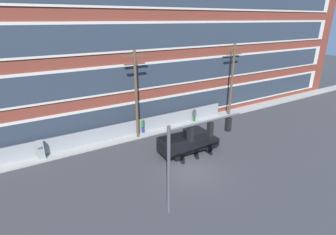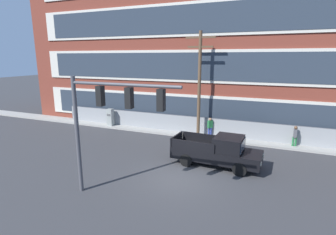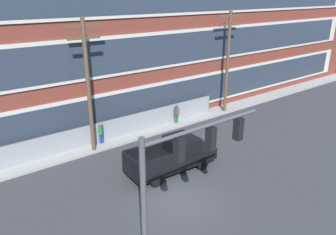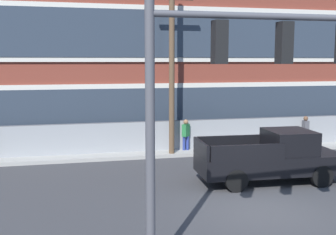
{
  "view_description": "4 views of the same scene",
  "coord_description": "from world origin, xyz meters",
  "px_view_note": "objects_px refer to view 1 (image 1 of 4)",
  "views": [
    {
      "loc": [
        -10.91,
        -14.14,
        11.2
      ],
      "look_at": [
        0.19,
        3.95,
        3.17
      ],
      "focal_mm": 28.0,
      "sensor_mm": 36.0,
      "label": 1
    },
    {
      "loc": [
        4.63,
        -12.56,
        6.61
      ],
      "look_at": [
        -2.33,
        4.32,
        2.38
      ],
      "focal_mm": 28.0,
      "sensor_mm": 36.0,
      "label": 2
    },
    {
      "loc": [
        -8.85,
        -10.69,
        9.88
      ],
      "look_at": [
        3.31,
        5.34,
        2.15
      ],
      "focal_mm": 35.0,
      "sensor_mm": 36.0,
      "label": 3
    },
    {
      "loc": [
        -5.59,
        -11.44,
        4.52
      ],
      "look_at": [
        -2.36,
        2.64,
        2.59
      ],
      "focal_mm": 45.0,
      "sensor_mm": 36.0,
      "label": 4
    }
  ],
  "objects_px": {
    "utility_pole_midblock": "(232,77)",
    "pedestrian_by_fence": "(143,125)",
    "electrical_cabinet": "(41,151)",
    "traffic_signal_mast": "(194,144)",
    "pedestrian_near_cabinet": "(194,115)",
    "pickup_truck_black": "(190,142)",
    "utility_pole_near_corner": "(136,92)"
  },
  "relations": [
    {
      "from": "utility_pole_midblock",
      "to": "pedestrian_by_fence",
      "type": "bearing_deg",
      "value": 177.42
    },
    {
      "from": "traffic_signal_mast",
      "to": "utility_pole_midblock",
      "type": "distance_m",
      "value": 17.41
    },
    {
      "from": "pickup_truck_black",
      "to": "pedestrian_near_cabinet",
      "type": "relative_size",
      "value": 3.27
    },
    {
      "from": "utility_pole_midblock",
      "to": "pedestrian_by_fence",
      "type": "distance_m",
      "value": 12.16
    },
    {
      "from": "traffic_signal_mast",
      "to": "pedestrian_near_cabinet",
      "type": "distance_m",
      "value": 14.38
    },
    {
      "from": "pickup_truck_black",
      "to": "electrical_cabinet",
      "type": "bearing_deg",
      "value": 155.46
    },
    {
      "from": "traffic_signal_mast",
      "to": "pedestrian_near_cabinet",
      "type": "bearing_deg",
      "value": 52.44
    },
    {
      "from": "pickup_truck_black",
      "to": "pedestrian_near_cabinet",
      "type": "xyz_separation_m",
      "value": [
        4.58,
        5.39,
        0.04
      ]
    },
    {
      "from": "pickup_truck_black",
      "to": "pedestrian_by_fence",
      "type": "relative_size",
      "value": 3.27
    },
    {
      "from": "pedestrian_near_cabinet",
      "to": "electrical_cabinet",
      "type": "bearing_deg",
      "value": -179.49
    },
    {
      "from": "pickup_truck_black",
      "to": "pedestrian_by_fence",
      "type": "height_order",
      "value": "pickup_truck_black"
    },
    {
      "from": "pedestrian_near_cabinet",
      "to": "pedestrian_by_fence",
      "type": "xyz_separation_m",
      "value": [
        -6.42,
        0.2,
        0.0
      ]
    },
    {
      "from": "pedestrian_near_cabinet",
      "to": "utility_pole_midblock",
      "type": "bearing_deg",
      "value": -3.53
    },
    {
      "from": "utility_pole_near_corner",
      "to": "pedestrian_near_cabinet",
      "type": "bearing_deg",
      "value": 3.01
    },
    {
      "from": "traffic_signal_mast",
      "to": "pedestrian_by_fence",
      "type": "distance_m",
      "value": 11.96
    },
    {
      "from": "electrical_cabinet",
      "to": "pedestrian_by_fence",
      "type": "xyz_separation_m",
      "value": [
        9.65,
        0.35,
        0.08
      ]
    },
    {
      "from": "utility_pole_near_corner",
      "to": "pedestrian_by_fence",
      "type": "height_order",
      "value": "utility_pole_near_corner"
    },
    {
      "from": "utility_pole_midblock",
      "to": "pedestrian_by_fence",
      "type": "xyz_separation_m",
      "value": [
        -11.52,
        0.52,
        -3.84
      ]
    },
    {
      "from": "traffic_signal_mast",
      "to": "pickup_truck_black",
      "type": "height_order",
      "value": "traffic_signal_mast"
    },
    {
      "from": "electrical_cabinet",
      "to": "pedestrian_near_cabinet",
      "type": "bearing_deg",
      "value": 0.51
    },
    {
      "from": "utility_pole_near_corner",
      "to": "electrical_cabinet",
      "type": "relative_size",
      "value": 4.82
    },
    {
      "from": "utility_pole_near_corner",
      "to": "electrical_cabinet",
      "type": "height_order",
      "value": "utility_pole_near_corner"
    },
    {
      "from": "traffic_signal_mast",
      "to": "pickup_truck_black",
      "type": "relative_size",
      "value": 1.04
    },
    {
      "from": "pedestrian_near_cabinet",
      "to": "pickup_truck_black",
      "type": "bearing_deg",
      "value": -130.33
    },
    {
      "from": "utility_pole_near_corner",
      "to": "electrical_cabinet",
      "type": "bearing_deg",
      "value": 178.45
    },
    {
      "from": "electrical_cabinet",
      "to": "traffic_signal_mast",
      "type": "bearing_deg",
      "value": -55.53
    },
    {
      "from": "pedestrian_near_cabinet",
      "to": "pedestrian_by_fence",
      "type": "distance_m",
      "value": 6.42
    },
    {
      "from": "electrical_cabinet",
      "to": "pedestrian_by_fence",
      "type": "relative_size",
      "value": 1.05
    },
    {
      "from": "traffic_signal_mast",
      "to": "pedestrian_by_fence",
      "type": "height_order",
      "value": "traffic_signal_mast"
    },
    {
      "from": "electrical_cabinet",
      "to": "pickup_truck_black",
      "type": "bearing_deg",
      "value": -24.54
    },
    {
      "from": "utility_pole_midblock",
      "to": "pedestrian_by_fence",
      "type": "height_order",
      "value": "utility_pole_midblock"
    },
    {
      "from": "utility_pole_near_corner",
      "to": "utility_pole_midblock",
      "type": "height_order",
      "value": "utility_pole_midblock"
    }
  ]
}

